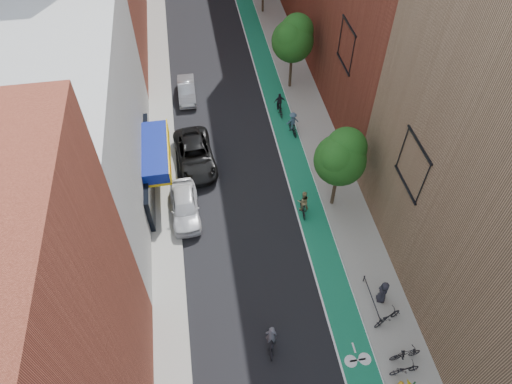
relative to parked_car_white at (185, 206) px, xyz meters
name	(u,v)px	position (x,y,z in m)	size (l,w,h in m)	color
ground	(282,354)	(4.60, -10.84, -0.81)	(160.00, 160.00, 0.00)	black
bike_lane	(268,76)	(8.60, 15.16, -0.80)	(2.00, 68.00, 0.01)	#136B48
sidewalk_left	(160,86)	(-1.40, 15.16, -0.73)	(2.00, 68.00, 0.15)	gray
sidewalk_right	(294,73)	(11.10, 15.16, -0.73)	(3.00, 68.00, 0.15)	gray
building_left_near_red	(13,344)	(-6.40, -11.84, 7.19)	(8.00, 10.00, 16.00)	maroon
building_left_white	(69,128)	(-6.40, 3.16, 5.19)	(8.00, 20.00, 12.00)	silver
tree_near	(341,157)	(10.25, -0.82, 3.85)	(3.40, 3.36, 6.42)	#332619
tree_mid	(293,38)	(10.25, 13.18, 4.08)	(3.55, 3.53, 6.74)	#332619
parked_car_white	(185,206)	(0.00, 0.00, 0.00)	(1.91, 4.74, 1.61)	silver
parked_car_black	(195,155)	(1.07, 4.86, 0.02)	(2.75, 5.97, 1.66)	black
parked_car_silver	(187,90)	(0.98, 13.25, -0.12)	(1.46, 4.18, 1.38)	#9CA0A4
cyclist_lead	(271,341)	(4.07, -10.27, -0.10)	(1.00, 1.99, 2.13)	black
cyclist_lane_near	(303,204)	(7.98, -1.23, 0.05)	(0.83, 1.70, 2.02)	black
cyclist_lane_mid	(280,106)	(8.57, 9.72, -0.11)	(0.93, 1.80, 1.91)	black
cyclist_lane_far	(293,124)	(9.10, 7.10, 0.03)	(1.10, 1.83, 1.93)	black
parked_bike_near	(405,369)	(10.72, -12.91, -0.22)	(0.58, 1.65, 0.87)	black
parked_bike_mid	(406,354)	(11.04, -12.17, -0.12)	(0.51, 1.79, 1.08)	black
parked_bike_far	(387,317)	(10.84, -9.98, -0.17)	(0.65, 1.86, 0.98)	black
pedestrian	(383,292)	(11.00, -8.59, 0.22)	(0.85, 0.56, 1.75)	#22222A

